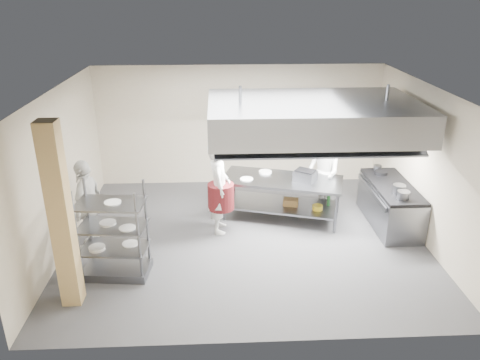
{
  "coord_description": "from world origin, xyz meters",
  "views": [
    {
      "loc": [
        -0.52,
        -8.27,
        4.69
      ],
      "look_at": [
        -0.11,
        0.2,
        1.19
      ],
      "focal_mm": 35.0,
      "sensor_mm": 36.0,
      "label": 1
    }
  ],
  "objects_px": {
    "pass_rack": "(113,231)",
    "stockpot": "(399,189)",
    "chef_head": "(219,188)",
    "griddle": "(305,176)",
    "chef_plating": "(88,205)",
    "island": "(282,198)",
    "chef_line": "(322,173)",
    "cooking_range": "(390,206)"
  },
  "relations": [
    {
      "from": "chef_line",
      "to": "stockpot",
      "type": "distance_m",
      "value": 1.73
    },
    {
      "from": "chef_line",
      "to": "chef_head",
      "type": "bearing_deg",
      "value": -83.3
    },
    {
      "from": "island",
      "to": "chef_plating",
      "type": "height_order",
      "value": "chef_plating"
    },
    {
      "from": "griddle",
      "to": "chef_head",
      "type": "bearing_deg",
      "value": -133.84
    },
    {
      "from": "pass_rack",
      "to": "stockpot",
      "type": "xyz_separation_m",
      "value": [
        5.4,
        1.22,
        0.14
      ]
    },
    {
      "from": "chef_head",
      "to": "griddle",
      "type": "bearing_deg",
      "value": -77.42
    },
    {
      "from": "chef_plating",
      "to": "griddle",
      "type": "xyz_separation_m",
      "value": [
        4.29,
        1.0,
        0.11
      ]
    },
    {
      "from": "island",
      "to": "pass_rack",
      "type": "distance_m",
      "value": 3.8
    },
    {
      "from": "chef_head",
      "to": "pass_rack",
      "type": "bearing_deg",
      "value": 129.74
    },
    {
      "from": "pass_rack",
      "to": "chef_head",
      "type": "distance_m",
      "value": 2.37
    },
    {
      "from": "pass_rack",
      "to": "island",
      "type": "bearing_deg",
      "value": 38.58
    },
    {
      "from": "chef_line",
      "to": "stockpot",
      "type": "xyz_separation_m",
      "value": [
        1.3,
        -1.14,
        0.07
      ]
    },
    {
      "from": "island",
      "to": "stockpot",
      "type": "height_order",
      "value": "stockpot"
    },
    {
      "from": "chef_line",
      "to": "chef_plating",
      "type": "height_order",
      "value": "chef_line"
    },
    {
      "from": "island",
      "to": "chef_line",
      "type": "xyz_separation_m",
      "value": [
        0.92,
        0.31,
        0.46
      ]
    },
    {
      "from": "griddle",
      "to": "cooking_range",
      "type": "bearing_deg",
      "value": 24.23
    },
    {
      "from": "island",
      "to": "griddle",
      "type": "relative_size",
      "value": 5.82
    },
    {
      "from": "chef_line",
      "to": "stockpot",
      "type": "bearing_deg",
      "value": 35.34
    },
    {
      "from": "cooking_range",
      "to": "chef_line",
      "type": "distance_m",
      "value": 1.59
    },
    {
      "from": "cooking_range",
      "to": "pass_rack",
      "type": "bearing_deg",
      "value": -163.18
    },
    {
      "from": "stockpot",
      "to": "chef_head",
      "type": "bearing_deg",
      "value": 175.17
    },
    {
      "from": "cooking_range",
      "to": "griddle",
      "type": "xyz_separation_m",
      "value": [
        -1.79,
        0.29,
        0.6
      ]
    },
    {
      "from": "island",
      "to": "stockpot",
      "type": "bearing_deg",
      "value": -3.92
    },
    {
      "from": "chef_plating",
      "to": "island",
      "type": "bearing_deg",
      "value": 112.91
    },
    {
      "from": "pass_rack",
      "to": "cooking_range",
      "type": "height_order",
      "value": "pass_rack"
    },
    {
      "from": "chef_head",
      "to": "chef_plating",
      "type": "relative_size",
      "value": 1.06
    },
    {
      "from": "chef_head",
      "to": "chef_line",
      "type": "bearing_deg",
      "value": -70.0
    },
    {
      "from": "cooking_range",
      "to": "stockpot",
      "type": "relative_size",
      "value": 8.02
    },
    {
      "from": "cooking_range",
      "to": "chef_head",
      "type": "distance_m",
      "value": 3.65
    },
    {
      "from": "cooking_range",
      "to": "stockpot",
      "type": "height_order",
      "value": "stockpot"
    },
    {
      "from": "chef_line",
      "to": "island",
      "type": "bearing_deg",
      "value": -85.01
    },
    {
      "from": "cooking_range",
      "to": "griddle",
      "type": "height_order",
      "value": "griddle"
    },
    {
      "from": "griddle",
      "to": "stockpot",
      "type": "relative_size",
      "value": 1.74
    },
    {
      "from": "pass_rack",
      "to": "griddle",
      "type": "distance_m",
      "value": 4.12
    },
    {
      "from": "island",
      "to": "chef_head",
      "type": "bearing_deg",
      "value": -142.16
    },
    {
      "from": "chef_head",
      "to": "griddle",
      "type": "height_order",
      "value": "chef_head"
    },
    {
      "from": "chef_plating",
      "to": "griddle",
      "type": "height_order",
      "value": "chef_plating"
    },
    {
      "from": "cooking_range",
      "to": "chef_head",
      "type": "relative_size",
      "value": 1.05
    },
    {
      "from": "chef_head",
      "to": "griddle",
      "type": "xyz_separation_m",
      "value": [
        1.82,
        0.41,
        0.06
      ]
    },
    {
      "from": "cooking_range",
      "to": "chef_plating",
      "type": "height_order",
      "value": "chef_plating"
    },
    {
      "from": "pass_rack",
      "to": "chef_line",
      "type": "distance_m",
      "value": 4.73
    },
    {
      "from": "island",
      "to": "chef_plating",
      "type": "bearing_deg",
      "value": -147.21
    }
  ]
}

